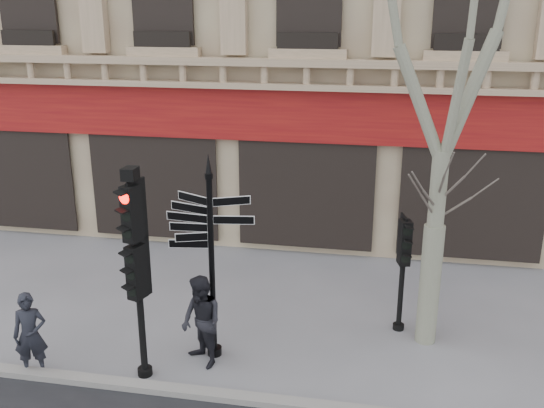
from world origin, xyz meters
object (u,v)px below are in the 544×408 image
(traffic_signal_secondary, at_px, (404,254))
(pedestrian_a, at_px, (30,335))
(traffic_signal_main, at_px, (136,250))
(fingerpost, at_px, (210,225))
(pedestrian_b, at_px, (202,322))

(traffic_signal_secondary, xyz_separation_m, pedestrian_a, (-6.24, -2.72, -0.84))
(traffic_signal_main, distance_m, traffic_signal_secondary, 5.02)
(pedestrian_a, bearing_deg, traffic_signal_secondary, 2.25)
(traffic_signal_secondary, bearing_deg, fingerpost, -169.57)
(traffic_signal_main, bearing_deg, traffic_signal_secondary, 46.33)
(traffic_signal_secondary, bearing_deg, pedestrian_b, -165.90)
(traffic_signal_secondary, bearing_deg, traffic_signal_main, -165.63)
(fingerpost, xyz_separation_m, traffic_signal_secondary, (3.33, 1.55, -0.94))
(fingerpost, height_order, traffic_signal_main, fingerpost)
(fingerpost, relative_size, pedestrian_a, 2.48)
(fingerpost, distance_m, pedestrian_a, 3.61)
(traffic_signal_main, xyz_separation_m, pedestrian_b, (0.89, 0.51, -1.51))
(traffic_signal_main, relative_size, pedestrian_b, 2.22)
(traffic_signal_secondary, bearing_deg, pedestrian_a, -170.99)
(traffic_signal_main, relative_size, pedestrian_a, 2.43)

